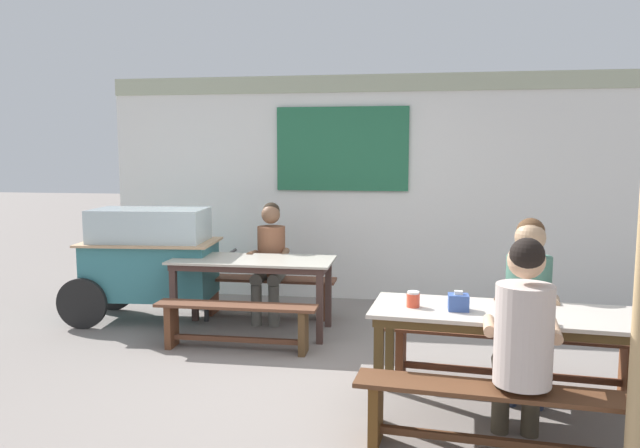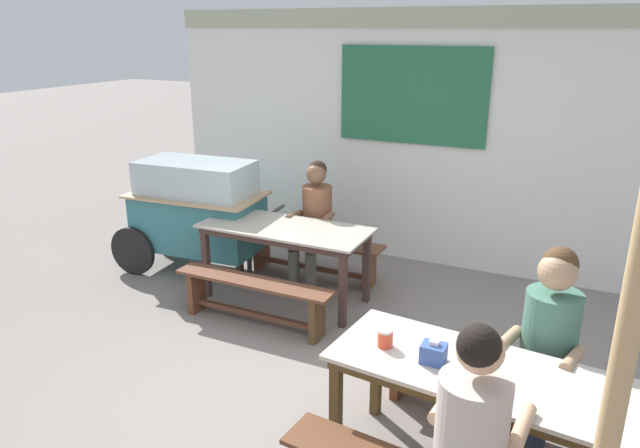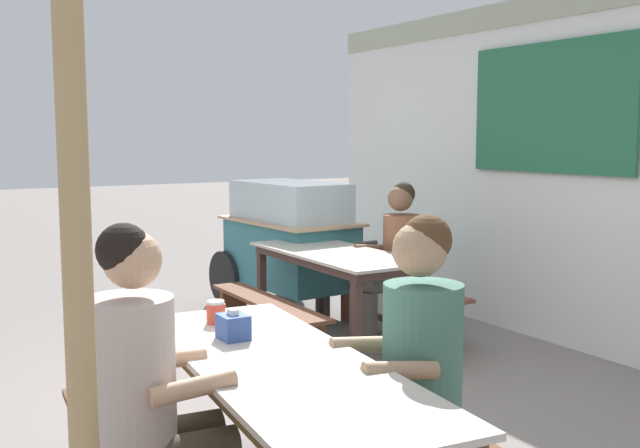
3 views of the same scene
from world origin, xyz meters
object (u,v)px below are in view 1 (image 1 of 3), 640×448
object	(u,v)px
person_near_front	(523,335)
person_center_facing	(270,255)
dining_table_near	(516,322)
bench_near_front	(521,412)
food_cart	(149,256)
tissue_box	(458,302)
bench_far_back	(267,290)
person_right_near_table	(528,295)
dining_table_far	(253,267)
bench_near_back	(509,350)
bench_far_front	(236,320)
condiment_jar	(413,299)

from	to	relation	value
person_near_front	person_center_facing	bearing A→B (deg)	128.65
dining_table_near	person_center_facing	world-z (taller)	person_center_facing
bench_near_front	food_cart	world-z (taller)	food_cart
tissue_box	bench_near_front	bearing A→B (deg)	-59.35
bench_far_back	person_center_facing	world-z (taller)	person_center_facing
person_center_facing	person_right_near_table	world-z (taller)	person_right_near_table
dining_table_far	bench_far_back	size ratio (longest dim) A/B	1.07
food_cart	person_right_near_table	world-z (taller)	person_right_near_table
bench_far_back	person_near_front	xyz separation A→B (m)	(2.17, -2.72, 0.44)
person_near_front	bench_near_front	bearing A→B (deg)	-93.01
bench_near_front	tissue_box	distance (m)	0.80
dining_table_far	person_near_front	distance (m)	3.05
food_cart	person_right_near_table	xyz separation A→B (m)	(3.56, -1.37, 0.04)
person_near_front	food_cart	bearing A→B (deg)	144.58
dining_table_near	tissue_box	size ratio (longest dim) A/B	14.75
bench_far_back	food_cart	bearing A→B (deg)	-163.73
dining_table_near	person_near_front	xyz separation A→B (m)	(-0.05, -0.51, 0.07)
bench_near_back	food_cart	distance (m)	3.71
bench_near_back	person_near_front	world-z (taller)	person_near_front
food_cart	person_center_facing	world-z (taller)	person_center_facing
dining_table_near	food_cart	bearing A→B (deg)	151.18
tissue_box	person_right_near_table	bearing A→B (deg)	44.60
bench_near_front	tissue_box	size ratio (longest dim) A/B	14.61
food_cart	tissue_box	size ratio (longest dim) A/B	13.16
bench_far_back	bench_far_front	world-z (taller)	same
dining_table_near	bench_far_back	bearing A→B (deg)	135.05
person_near_front	dining_table_near	bearing A→B (deg)	84.19
dining_table_far	dining_table_near	xyz separation A→B (m)	(2.22, -1.64, 0.01)
person_right_near_table	tissue_box	distance (m)	0.75
bench_near_front	bench_near_back	bearing A→B (deg)	84.50
bench_far_back	person_near_front	size ratio (longest dim) A/B	1.14
food_cart	condiment_jar	bearing A→B (deg)	-34.22
person_center_facing	tissue_box	bearing A→B (deg)	-50.41
bench_far_front	person_near_front	xyz separation A→B (m)	(2.17, -1.57, 0.45)
person_right_near_table	condiment_jar	size ratio (longest dim) A/B	12.07
food_cart	person_near_front	world-z (taller)	person_near_front
bench_near_back	tissue_box	distance (m)	0.89
person_right_near_table	tissue_box	world-z (taller)	person_right_near_table
dining_table_near	person_right_near_table	bearing A→B (deg)	72.46
bench_near_front	person_near_front	size ratio (longest dim) A/B	1.48
food_cart	person_near_front	bearing A→B (deg)	-35.42
person_right_near_table	food_cart	bearing A→B (deg)	158.89
dining_table_near	condiment_jar	size ratio (longest dim) A/B	18.25
dining_table_far	person_right_near_table	size ratio (longest dim) A/B	1.23
bench_far_back	bench_near_back	xyz separation A→B (m)	(2.27, -1.64, -0.00)
bench_far_front	tissue_box	xyz separation A→B (m)	(1.85, -1.09, 0.50)
person_center_facing	person_right_near_table	xyz separation A→B (m)	(2.32, -1.64, 0.04)
dining_table_near	bench_far_back	xyz separation A→B (m)	(-2.22, 2.21, -0.37)
food_cart	person_near_front	distance (m)	4.11
bench_far_front	dining_table_near	bearing A→B (deg)	-25.56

